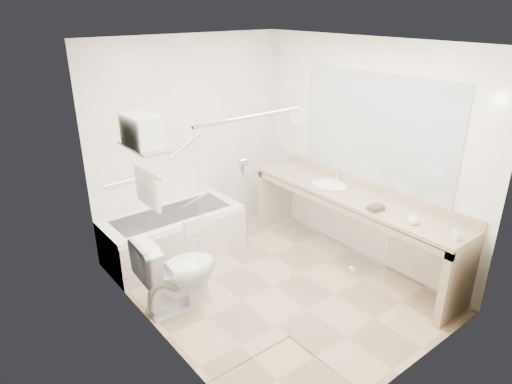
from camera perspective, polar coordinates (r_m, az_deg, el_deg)
floor at (r=5.01m, az=2.18°, el=-11.68°), size 3.20×3.20×0.00m
ceiling at (r=4.15m, az=2.71°, el=18.18°), size 2.60×3.20×0.10m
wall_back at (r=5.67m, az=-8.25°, el=6.32°), size 2.60×0.10×2.50m
wall_front at (r=3.48m, az=19.91°, el=-5.66°), size 2.60×0.10×2.50m
wall_left at (r=3.77m, az=-12.77°, el=-2.61°), size 0.10×3.20×2.50m
wall_right at (r=5.32m, az=13.14°, el=4.87°), size 0.10×3.20×2.50m
bathtub at (r=5.51m, az=-10.23°, el=-5.25°), size 1.60×0.73×0.59m
grab_bar_short at (r=5.34m, az=-16.62°, el=1.15°), size 0.40×0.03×0.03m
grab_bar_long at (r=5.61m, az=-8.48°, el=6.14°), size 0.53×0.03×0.33m
shower_enclosure at (r=3.50m, az=4.42°, el=-7.58°), size 0.96×0.91×2.11m
towel_shelf at (r=3.94m, az=-13.99°, el=6.26°), size 0.24×0.55×0.81m
vanity_counter at (r=5.25m, az=11.91°, el=-2.43°), size 0.55×2.70×0.95m
sink at (r=5.44m, az=9.08°, el=0.76°), size 0.40×0.52×0.14m
faucet at (r=5.50m, az=10.18°, el=2.17°), size 0.03×0.03×0.14m
mirror at (r=5.14m, az=14.66°, el=7.61°), size 0.02×2.00×1.20m
hairdryer_unit at (r=5.91m, az=5.05°, el=9.16°), size 0.08×0.10×0.18m
toilet at (r=4.58m, az=-9.77°, el=-9.82°), size 0.82×0.50×0.78m
amenity_basket at (r=4.82m, az=14.75°, el=-1.96°), size 0.17×0.13×0.05m
soap_bottle_a at (r=4.47m, az=23.64°, el=-5.16°), size 0.06×0.13×0.06m
soap_bottle_b at (r=4.61m, az=19.09°, el=-3.32°), size 0.12×0.14×0.10m
water_bottle_left at (r=5.94m, az=2.93°, el=4.11°), size 0.06×0.06×0.18m
water_bottle_mid at (r=5.39m, az=7.71°, el=2.11°), size 0.07×0.07×0.22m
water_bottle_right at (r=5.97m, az=3.30°, el=4.26°), size 0.06×0.06×0.20m
drinking_glass_near at (r=5.65m, az=4.64°, el=2.72°), size 0.11×0.11×0.10m
drinking_glass_far at (r=5.46m, az=7.95°, el=1.68°), size 0.07×0.07×0.08m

